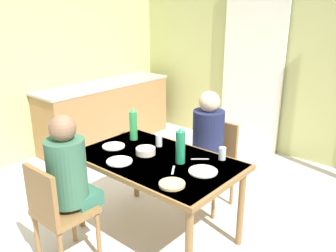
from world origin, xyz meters
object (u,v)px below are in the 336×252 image
(dining_table, at_px, (156,167))
(water_bottle_green_far, at_px, (180,146))
(person_far_diner, at_px, (207,136))
(serving_bowl_center, at_px, (146,151))
(kitchen_counter, at_px, (106,113))
(water_bottle_green_near, at_px, (133,125))
(person_near_diner, at_px, (68,170))
(chair_far_diner, at_px, (214,159))
(chair_near_diner, at_px, (56,210))

(dining_table, height_order, water_bottle_green_far, water_bottle_green_far)
(person_far_diner, relative_size, serving_bowl_center, 4.53)
(kitchen_counter, height_order, dining_table, kitchen_counter)
(dining_table, relative_size, water_bottle_green_near, 4.46)
(dining_table, height_order, person_far_diner, person_far_diner)
(kitchen_counter, relative_size, water_bottle_green_near, 6.69)
(water_bottle_green_near, distance_m, serving_bowl_center, 0.40)
(kitchen_counter, xyz_separation_m, person_near_diner, (1.82, -1.86, 0.33))
(dining_table, relative_size, chair_far_diner, 1.60)
(person_far_diner, bearing_deg, kitchen_counter, -14.56)
(chair_near_diner, bearing_deg, chair_far_diner, 76.05)
(chair_near_diner, bearing_deg, water_bottle_green_far, 58.38)
(dining_table, bearing_deg, person_far_diner, 83.73)
(dining_table, xyz_separation_m, water_bottle_green_near, (-0.47, 0.19, 0.22))
(dining_table, height_order, person_near_diner, person_near_diner)
(chair_far_diner, xyz_separation_m, water_bottle_green_near, (-0.54, -0.59, 0.40))
(dining_table, height_order, chair_near_diner, chair_near_diner)
(dining_table, relative_size, person_near_diner, 1.81)
(person_near_diner, distance_m, water_bottle_green_near, 0.86)
(kitchen_counter, bearing_deg, person_near_diner, -45.73)
(chair_near_diner, height_order, chair_far_diner, same)
(kitchen_counter, bearing_deg, chair_far_diner, -11.20)
(water_bottle_green_far, bearing_deg, person_far_diner, 102.93)
(kitchen_counter, relative_size, chair_near_diner, 2.40)
(person_near_diner, bearing_deg, serving_bowl_center, 74.55)
(person_far_diner, bearing_deg, water_bottle_green_near, 39.96)
(dining_table, xyz_separation_m, person_near_diner, (-0.32, -0.65, 0.11))
(chair_far_diner, bearing_deg, water_bottle_green_near, 47.47)
(chair_near_diner, height_order, person_near_diner, person_near_diner)
(serving_bowl_center, bearing_deg, water_bottle_green_near, 151.50)
(kitchen_counter, height_order, water_bottle_green_near, water_bottle_green_near)
(person_near_diner, relative_size, water_bottle_green_near, 2.46)
(kitchen_counter, xyz_separation_m, chair_near_diner, (1.82, -2.00, 0.05))
(dining_table, xyz_separation_m, person_far_diner, (0.07, 0.65, 0.11))
(water_bottle_green_near, xyz_separation_m, serving_bowl_center, (0.33, -0.18, -0.12))
(dining_table, xyz_separation_m, chair_near_diner, (-0.32, -0.78, -0.17))
(dining_table, distance_m, water_bottle_green_near, 0.55)
(dining_table, bearing_deg, serving_bowl_center, 174.96)
(chair_near_diner, height_order, person_far_diner, person_far_diner)
(person_far_diner, xyz_separation_m, water_bottle_green_far, (0.13, -0.58, 0.11))
(chair_far_diner, height_order, person_near_diner, person_near_diner)
(chair_far_diner, height_order, serving_bowl_center, chair_far_diner)
(dining_table, distance_m, person_far_diner, 0.66)
(kitchen_counter, relative_size, water_bottle_green_far, 6.87)
(dining_table, bearing_deg, chair_far_diner, 84.82)
(water_bottle_green_far, distance_m, serving_bowl_center, 0.36)
(chair_far_diner, relative_size, person_far_diner, 1.13)
(kitchen_counter, distance_m, chair_near_diner, 2.70)
(water_bottle_green_far, relative_size, serving_bowl_center, 1.79)
(dining_table, bearing_deg, chair_near_diner, -112.11)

